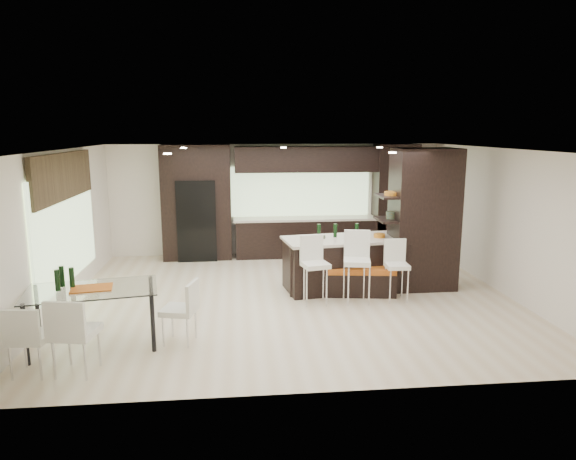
{
  "coord_description": "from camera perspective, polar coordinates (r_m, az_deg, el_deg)",
  "views": [
    {
      "loc": [
        -0.98,
        -8.98,
        3.04
      ],
      "look_at": [
        0.0,
        0.6,
        1.15
      ],
      "focal_mm": 32.0,
      "sensor_mm": 36.0,
      "label": 1
    }
  ],
  "objects": [
    {
      "name": "stool_right",
      "position": [
        9.44,
        11.96,
        -5.09
      ],
      "size": [
        0.41,
        0.41,
        0.89
      ],
      "primitive_type": "cube",
      "rotation": [
        0.0,
        0.0,
        -0.04
      ],
      "color": "white",
      "rests_on": "ground"
    },
    {
      "name": "floor_vase",
      "position": [
        9.91,
        3.88,
        -3.6
      ],
      "size": [
        0.45,
        0.45,
        1.06
      ],
      "primitive_type": null,
      "rotation": [
        0.0,
        0.0,
        0.17
      ],
      "color": "#404D37",
      "rests_on": "ground"
    },
    {
      "name": "bench",
      "position": [
        9.73,
        7.69,
        -5.54
      ],
      "size": [
        1.46,
        0.72,
        0.54
      ],
      "primitive_type": "cube",
      "rotation": [
        0.0,
        0.0,
        -0.14
      ],
      "color": "black",
      "rests_on": "ground"
    },
    {
      "name": "right_wall",
      "position": [
        10.41,
        22.84,
        0.88
      ],
      "size": [
        0.02,
        7.0,
        2.7
      ],
      "primitive_type": "cube",
      "color": "white",
      "rests_on": "ground"
    },
    {
      "name": "dining_table",
      "position": [
        7.86,
        -20.77,
        -9.08
      ],
      "size": [
        1.91,
        1.28,
        0.85
      ],
      "primitive_type": "cube",
      "rotation": [
        0.0,
        0.0,
        0.17
      ],
      "color": "white",
      "rests_on": "ground"
    },
    {
      "name": "chair_near",
      "position": [
        7.1,
        -22.51,
        -10.99
      ],
      "size": [
        0.59,
        0.59,
        0.94
      ],
      "primitive_type": "cube",
      "rotation": [
        0.0,
        0.0,
        -0.18
      ],
      "color": "white",
      "rests_on": "ground"
    },
    {
      "name": "ground",
      "position": [
        9.53,
        0.37,
        -7.49
      ],
      "size": [
        8.0,
        8.0,
        0.0
      ],
      "primitive_type": "plane",
      "color": "beige",
      "rests_on": "ground"
    },
    {
      "name": "window_back",
      "position": [
        12.63,
        1.39,
        4.32
      ],
      "size": [
        3.4,
        0.04,
        1.2
      ],
      "primitive_type": "cube",
      "color": "#B2D199",
      "rests_on": "back_wall"
    },
    {
      "name": "chair_far",
      "position": [
        7.31,
        -26.65,
        -11.06
      ],
      "size": [
        0.51,
        0.51,
        0.86
      ],
      "primitive_type": "cube",
      "rotation": [
        0.0,
        0.0,
        -0.1
      ],
      "color": "white",
      "rests_on": "ground"
    },
    {
      "name": "kitchen_island",
      "position": [
        9.99,
        6.51,
        -3.69
      ],
      "size": [
        2.53,
        1.37,
        1.0
      ],
      "primitive_type": "cube",
      "rotation": [
        0.0,
        0.0,
        0.14
      ],
      "color": "black",
      "rests_on": "ground"
    },
    {
      "name": "refrigerator",
      "position": [
        12.32,
        -10.04,
        1.16
      ],
      "size": [
        0.9,
        0.68,
        1.9
      ],
      "primitive_type": "cube",
      "color": "black",
      "rests_on": "ground"
    },
    {
      "name": "back_wall",
      "position": [
        12.64,
        -1.34,
        3.41
      ],
      "size": [
        8.0,
        0.02,
        2.7
      ],
      "primitive_type": "cube",
      "color": "white",
      "rests_on": "ground"
    },
    {
      "name": "ceiling_spots",
      "position": [
        9.29,
        0.22,
        8.88
      ],
      "size": [
        4.0,
        3.0,
        0.02
      ],
      "primitive_type": "cube",
      "color": "white",
      "rests_on": "ceiling"
    },
    {
      "name": "stool_mid",
      "position": [
        9.19,
        7.63,
        -4.92
      ],
      "size": [
        0.54,
        0.54,
        1.04
      ],
      "primitive_type": "cube",
      "rotation": [
        0.0,
        0.0,
        -0.2
      ],
      "color": "white",
      "rests_on": "ground"
    },
    {
      "name": "ceiling",
      "position": [
        9.04,
        0.39,
        8.95
      ],
      "size": [
        8.0,
        7.0,
        0.02
      ],
      "primitive_type": "cube",
      "color": "white",
      "rests_on": "ground"
    },
    {
      "name": "window_left",
      "position": [
        9.8,
        -23.44,
        0.25
      ],
      "size": [
        0.04,
        3.2,
        1.9
      ],
      "primitive_type": "cube",
      "color": "#B2D199",
      "rests_on": "left_wall"
    },
    {
      "name": "stool_left",
      "position": [
        9.07,
        3.04,
        -5.24
      ],
      "size": [
        0.52,
        0.52,
        0.98
      ],
      "primitive_type": "cube",
      "rotation": [
        0.0,
        0.0,
        0.22
      ],
      "color": "white",
      "rests_on": "ground"
    },
    {
      "name": "left_wall",
      "position": [
        9.63,
        -24.02,
        0.02
      ],
      "size": [
        0.02,
        7.0,
        2.7
      ],
      "primitive_type": "cube",
      "color": "white",
      "rests_on": "ground"
    },
    {
      "name": "back_cabinetry",
      "position": [
        12.36,
        1.1,
        3.24
      ],
      "size": [
        6.8,
        0.68,
        2.7
      ],
      "primitive_type": "cube",
      "color": "black",
      "rests_on": "ground"
    },
    {
      "name": "chair_end",
      "position": [
        7.64,
        -11.99,
        -9.17
      ],
      "size": [
        0.56,
        0.56,
        0.85
      ],
      "primitive_type": "cube",
      "rotation": [
        0.0,
        0.0,
        1.32
      ],
      "color": "white",
      "rests_on": "ground"
    },
    {
      "name": "partition_column",
      "position": [
        10.18,
        14.83,
        1.17
      ],
      "size": [
        1.2,
        0.8,
        2.7
      ],
      "primitive_type": "cube",
      "color": "black",
      "rests_on": "ground"
    },
    {
      "name": "stone_accent",
      "position": [
        9.68,
        -23.68,
        5.49
      ],
      "size": [
        0.08,
        3.0,
        0.8
      ],
      "primitive_type": "cube",
      "color": "brown",
      "rests_on": "left_wall"
    }
  ]
}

